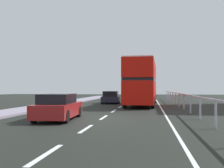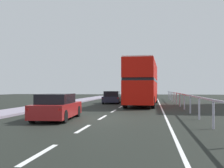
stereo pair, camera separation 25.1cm
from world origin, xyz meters
name	(u,v)px [view 2 (the right image)]	position (x,y,z in m)	size (l,w,h in m)	color
ground_plane	(101,119)	(0.00, 0.00, -0.05)	(73.21, 120.00, 0.10)	black
lane_paint_markings	(144,108)	(2.13, 8.25, 0.00)	(3.71, 46.00, 0.01)	silver
bridge_side_railing	(182,96)	(5.30, 9.00, 0.98)	(0.10, 42.00, 1.22)	#B1ABC1
double_decker_bus_red	(143,82)	(1.88, 11.95, 2.27)	(2.97, 11.50, 4.23)	red
hatchback_car_near	(57,107)	(-2.21, -0.97, 0.67)	(1.98, 4.47, 1.38)	maroon
sedan_car_ahead	(112,97)	(-1.63, 15.23, 0.65)	(2.01, 4.41, 1.35)	#222436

